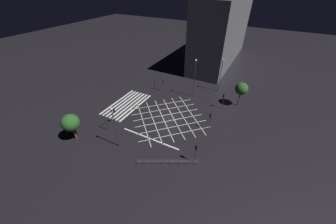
{
  "coord_description": "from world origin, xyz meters",
  "views": [
    {
      "loc": [
        27.52,
        14.61,
        24.12
      ],
      "look_at": [
        0.0,
        0.0,
        1.48
      ],
      "focal_mm": 20.0,
      "sensor_mm": 36.0,
      "label": 1
    }
  ],
  "objects_px": {
    "street_lamp_far": "(114,122)",
    "street_tree_far": "(242,89)",
    "traffic_light_ne_main": "(196,150)",
    "traffic_light_median_north": "(210,118)",
    "street_tree_near": "(70,123)",
    "street_lamp_west": "(195,73)",
    "street_lamp_east": "(221,70)",
    "traffic_light_nw_cross": "(223,98)",
    "traffic_light_sw_cross": "(160,82)",
    "traffic_light_se_main": "(111,115)"
  },
  "relations": [
    {
      "from": "street_lamp_far",
      "to": "traffic_light_ne_main",
      "type": "bearing_deg",
      "value": 102.89
    },
    {
      "from": "traffic_light_sw_cross",
      "to": "street_lamp_west",
      "type": "bearing_deg",
      "value": 8.14
    },
    {
      "from": "traffic_light_nw_cross",
      "to": "traffic_light_sw_cross",
      "type": "bearing_deg",
      "value": -1.79
    },
    {
      "from": "street_lamp_east",
      "to": "street_tree_far",
      "type": "relative_size",
      "value": 1.52
    },
    {
      "from": "traffic_light_ne_main",
      "to": "street_lamp_west",
      "type": "xyz_separation_m",
      "value": [
        -18.8,
        -7.81,
        3.58
      ]
    },
    {
      "from": "traffic_light_nw_cross",
      "to": "traffic_light_median_north",
      "type": "distance_m",
      "value": 8.31
    },
    {
      "from": "street_lamp_east",
      "to": "street_tree_far",
      "type": "bearing_deg",
      "value": 53.49
    },
    {
      "from": "street_lamp_west",
      "to": "street_tree_near",
      "type": "bearing_deg",
      "value": -28.9
    },
    {
      "from": "traffic_light_se_main",
      "to": "traffic_light_nw_cross",
      "type": "bearing_deg",
      "value": -46.29
    },
    {
      "from": "traffic_light_sw_cross",
      "to": "street_lamp_west",
      "type": "relative_size",
      "value": 0.35
    },
    {
      "from": "street_lamp_far",
      "to": "street_tree_far",
      "type": "xyz_separation_m",
      "value": [
        -22.93,
        15.69,
        -1.12
      ]
    },
    {
      "from": "traffic_light_median_north",
      "to": "street_lamp_west",
      "type": "bearing_deg",
      "value": -54.06
    },
    {
      "from": "street_lamp_east",
      "to": "street_lamp_west",
      "type": "relative_size",
      "value": 0.91
    },
    {
      "from": "street_lamp_far",
      "to": "street_lamp_east",
      "type": "bearing_deg",
      "value": 160.19
    },
    {
      "from": "street_lamp_far",
      "to": "street_tree_far",
      "type": "height_order",
      "value": "street_lamp_far"
    },
    {
      "from": "traffic_light_se_main",
      "to": "street_lamp_east",
      "type": "relative_size",
      "value": 0.45
    },
    {
      "from": "traffic_light_sw_cross",
      "to": "street_lamp_far",
      "type": "height_order",
      "value": "street_lamp_far"
    },
    {
      "from": "traffic_light_nw_cross",
      "to": "street_tree_near",
      "type": "bearing_deg",
      "value": 46.84
    },
    {
      "from": "street_tree_far",
      "to": "street_tree_near",
      "type": "bearing_deg",
      "value": -43.43
    },
    {
      "from": "traffic_light_nw_cross",
      "to": "street_lamp_west",
      "type": "xyz_separation_m",
      "value": [
        -1.75,
        -7.61,
        3.63
      ]
    },
    {
      "from": "traffic_light_se_main",
      "to": "traffic_light_ne_main",
      "type": "bearing_deg",
      "value": -91.97
    },
    {
      "from": "traffic_light_ne_main",
      "to": "traffic_light_sw_cross",
      "type": "xyz_separation_m",
      "value": [
        -17.56,
        -16.46,
        -0.24
      ]
    },
    {
      "from": "traffic_light_ne_main",
      "to": "street_tree_near",
      "type": "bearing_deg",
      "value": 103.85
    },
    {
      "from": "traffic_light_nw_cross",
      "to": "street_lamp_far",
      "type": "bearing_deg",
      "value": 57.53
    },
    {
      "from": "street_lamp_far",
      "to": "street_tree_far",
      "type": "relative_size",
      "value": 1.44
    },
    {
      "from": "street_lamp_west",
      "to": "street_tree_far",
      "type": "bearing_deg",
      "value": 96.35
    },
    {
      "from": "street_lamp_east",
      "to": "street_tree_far",
      "type": "xyz_separation_m",
      "value": [
        4.34,
        5.87,
        -1.54
      ]
    },
    {
      "from": "street_lamp_east",
      "to": "street_tree_far",
      "type": "distance_m",
      "value": 7.46
    },
    {
      "from": "traffic_light_sw_cross",
      "to": "traffic_light_ne_main",
      "type": "bearing_deg",
      "value": -46.85
    },
    {
      "from": "traffic_light_ne_main",
      "to": "traffic_light_sw_cross",
      "type": "height_order",
      "value": "traffic_light_ne_main"
    },
    {
      "from": "street_tree_far",
      "to": "street_lamp_east",
      "type": "bearing_deg",
      "value": -126.51
    },
    {
      "from": "traffic_light_se_main",
      "to": "traffic_light_median_north",
      "type": "xyz_separation_m",
      "value": [
        -8.15,
        16.87,
        -0.12
      ]
    },
    {
      "from": "traffic_light_ne_main",
      "to": "street_lamp_east",
      "type": "bearing_deg",
      "value": 7.26
    },
    {
      "from": "traffic_light_se_main",
      "to": "traffic_light_median_north",
      "type": "distance_m",
      "value": 18.74
    },
    {
      "from": "street_lamp_east",
      "to": "street_tree_near",
      "type": "height_order",
      "value": "street_lamp_east"
    },
    {
      "from": "traffic_light_ne_main",
      "to": "traffic_light_nw_cross",
      "type": "height_order",
      "value": "traffic_light_ne_main"
    },
    {
      "from": "street_tree_near",
      "to": "street_lamp_west",
      "type": "bearing_deg",
      "value": 151.1
    },
    {
      "from": "street_lamp_west",
      "to": "street_tree_far",
      "type": "relative_size",
      "value": 1.67
    },
    {
      "from": "street_lamp_east",
      "to": "street_lamp_west",
      "type": "height_order",
      "value": "street_lamp_west"
    },
    {
      "from": "traffic_light_ne_main",
      "to": "street_lamp_west",
      "type": "height_order",
      "value": "street_lamp_west"
    },
    {
      "from": "street_lamp_east",
      "to": "traffic_light_se_main",
      "type": "bearing_deg",
      "value": -31.1
    },
    {
      "from": "street_lamp_east",
      "to": "street_lamp_west",
      "type": "bearing_deg",
      "value": -40.47
    },
    {
      "from": "traffic_light_ne_main",
      "to": "street_lamp_east",
      "type": "xyz_separation_m",
      "value": [
        -24.32,
        -3.1,
        3.1
      ]
    },
    {
      "from": "traffic_light_nw_cross",
      "to": "street_tree_near",
      "type": "xyz_separation_m",
      "value": [
        22.24,
        -20.86,
        1.1
      ]
    },
    {
      "from": "street_lamp_west",
      "to": "street_lamp_far",
      "type": "height_order",
      "value": "street_lamp_west"
    },
    {
      "from": "traffic_light_se_main",
      "to": "street_lamp_west",
      "type": "height_order",
      "value": "street_lamp_west"
    },
    {
      "from": "traffic_light_sw_cross",
      "to": "street_lamp_west",
      "type": "xyz_separation_m",
      "value": [
        -1.24,
        8.65,
        3.83
      ]
    },
    {
      "from": "traffic_light_median_north",
      "to": "street_lamp_east",
      "type": "xyz_separation_m",
      "value": [
        -15.57,
        -2.57,
        3.06
      ]
    },
    {
      "from": "traffic_light_ne_main",
      "to": "traffic_light_median_north",
      "type": "height_order",
      "value": "traffic_light_median_north"
    },
    {
      "from": "traffic_light_ne_main",
      "to": "traffic_light_se_main",
      "type": "bearing_deg",
      "value": 88.03
    }
  ]
}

